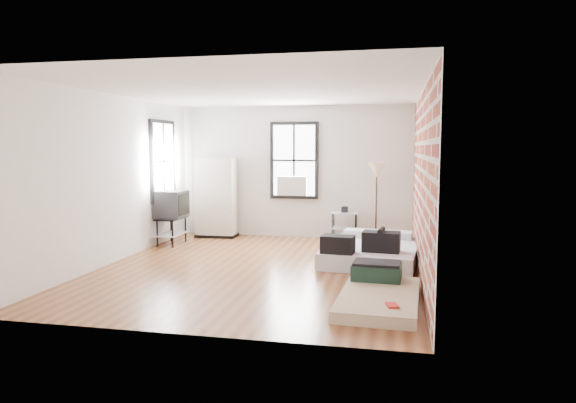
% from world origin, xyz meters
% --- Properties ---
extents(ground, '(6.00, 6.00, 0.00)m').
position_xyz_m(ground, '(0.00, 0.00, 0.00)').
color(ground, brown).
rests_on(ground, ground).
extents(room_shell, '(5.02, 6.02, 2.80)m').
position_xyz_m(room_shell, '(0.23, 0.36, 1.74)').
color(room_shell, silver).
rests_on(room_shell, ground).
extents(mattress_main, '(1.68, 2.16, 0.65)m').
position_xyz_m(mattress_main, '(1.74, 0.90, 0.18)').
color(mattress_main, white).
rests_on(mattress_main, ground).
extents(mattress_bare, '(1.04, 1.83, 0.38)m').
position_xyz_m(mattress_bare, '(1.94, -1.37, 0.12)').
color(mattress_bare, beige).
rests_on(mattress_bare, ground).
extents(wardrobe, '(0.88, 0.52, 1.71)m').
position_xyz_m(wardrobe, '(-1.65, 2.65, 0.85)').
color(wardrobe, black).
rests_on(wardrobe, ground).
extents(side_table, '(0.55, 0.45, 0.71)m').
position_xyz_m(side_table, '(1.11, 2.72, 0.48)').
color(side_table, black).
rests_on(side_table, ground).
extents(floor_lamp, '(0.35, 0.35, 1.62)m').
position_xyz_m(floor_lamp, '(1.75, 2.65, 1.39)').
color(floor_lamp, black).
rests_on(floor_lamp, ground).
extents(tv_stand, '(0.54, 0.77, 1.07)m').
position_xyz_m(tv_stand, '(-2.21, 1.61, 0.77)').
color(tv_stand, black).
rests_on(tv_stand, ground).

